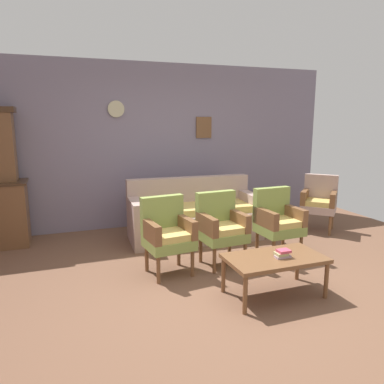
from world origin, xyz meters
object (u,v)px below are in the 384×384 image
Objects in this scene: floral_couch at (194,217)px; armchair_by_doorway at (278,219)px; coffee_table at (275,261)px; armchair_near_couch_end at (167,232)px; armchair_row_middle at (221,225)px; book_stack_on_table at (282,254)px; wingback_chair_by_fireplace at (319,200)px.

armchair_by_doorway is at bearing -55.58° from floral_couch.
floral_couch is 2.00× the size of coffee_table.
coffee_table is at bearing -123.88° from armchair_by_doorway.
coffee_table is at bearing -47.10° from armchair_near_couch_end.
armchair_row_middle is 1.00× the size of armchair_by_doorway.
coffee_table is (-0.65, -0.96, -0.12)m from armchair_by_doorway.
book_stack_on_table is at bearing -46.70° from armchair_near_couch_end.
armchair_near_couch_end is at bearing -123.50° from floral_couch.
armchair_row_middle reaches higher than coffee_table.
floral_couch is 2.08m from wingback_chair_by_fireplace.
armchair_near_couch_end is at bearing 132.90° from coffee_table.
armchair_row_middle is at bearing 99.58° from coffee_table.
armchair_by_doorway is at bearing -148.71° from wingback_chair_by_fireplace.
floral_couch reaches higher than book_stack_on_table.
armchair_near_couch_end reaches higher than coffee_table.
armchair_row_middle is at bearing -92.63° from floral_couch.
armchair_row_middle is (-0.05, -1.10, 0.17)m from floral_couch.
floral_couch and armchair_by_doorway have the same top height.
book_stack_on_table is at bearing -77.78° from armchair_row_middle.
book_stack_on_table is at bearing -85.44° from floral_couch.
armchair_row_middle and wingback_chair_by_fireplace have the same top height.
armchair_near_couch_end is 1.00× the size of armchair_by_doorway.
armchair_row_middle is at bearing 179.66° from armchair_by_doorway.
wingback_chair_by_fireplace is at bearing 16.19° from armchair_near_couch_end.
floral_couch is at bearing 170.95° from wingback_chair_by_fireplace.
wingback_chair_by_fireplace is 5.65× the size of book_stack_on_table.
wingback_chair_by_fireplace is (2.80, 0.81, 0.00)m from armchair_near_couch_end.
wingback_chair_by_fireplace is at bearing 43.67° from book_stack_on_table.
armchair_near_couch_end is 1.00× the size of armchair_row_middle.
armchair_near_couch_end and wingback_chair_by_fireplace have the same top height.
wingback_chair_by_fireplace is at bearing 20.34° from armchair_row_middle.
wingback_chair_by_fireplace is (2.05, -0.33, 0.17)m from floral_couch.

